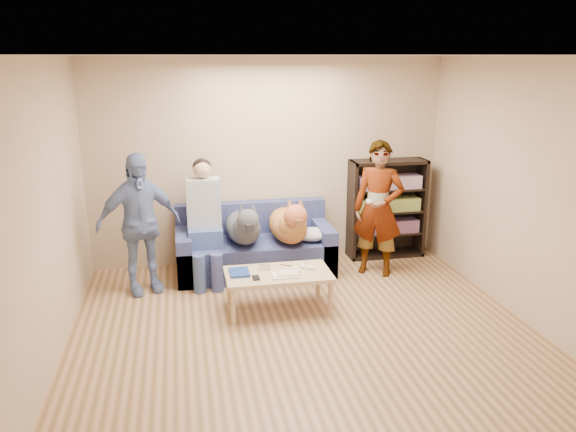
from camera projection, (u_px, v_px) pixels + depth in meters
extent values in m
plane|color=brown|center=(313.00, 351.00, 5.12)|extent=(5.00, 5.00, 0.00)
plane|color=white|center=(318.00, 55.00, 4.40)|extent=(5.00, 5.00, 0.00)
plane|color=tan|center=(268.00, 162.00, 7.12)|extent=(4.50, 0.00, 4.50)
plane|color=tan|center=(455.00, 370.00, 2.40)|extent=(4.50, 0.00, 4.50)
plane|color=tan|center=(33.00, 230.00, 4.34)|extent=(0.00, 5.00, 5.00)
plane|color=tan|center=(552.00, 202.00, 5.18)|extent=(0.00, 5.00, 5.00)
ellipsoid|color=silver|center=(312.00, 234.00, 6.84)|extent=(0.42, 0.36, 0.15)
imported|color=gray|center=(378.00, 209.00, 6.75)|extent=(0.72, 0.64, 1.65)
imported|color=#798CC2|center=(139.00, 224.00, 6.22)|extent=(1.01, 0.67, 1.60)
cube|color=white|center=(368.00, 201.00, 6.49)|extent=(0.06, 0.12, 0.03)
cube|color=navy|center=(239.00, 272.00, 5.82)|extent=(0.20, 0.26, 0.03)
cube|color=silver|center=(285.00, 275.00, 5.76)|extent=(0.26, 0.20, 0.02)
cube|color=beige|center=(287.00, 273.00, 5.79)|extent=(0.22, 0.17, 0.01)
cube|color=#B0B0B4|center=(265.00, 267.00, 5.94)|extent=(0.11, 0.06, 0.05)
cube|color=silver|center=(302.00, 266.00, 5.99)|extent=(0.04, 0.13, 0.03)
cube|color=silver|center=(311.00, 268.00, 5.93)|extent=(0.09, 0.06, 0.03)
cylinder|color=silver|center=(297.00, 271.00, 5.87)|extent=(0.07, 0.07, 0.02)
cylinder|color=white|center=(296.00, 268.00, 5.94)|extent=(0.07, 0.07, 0.02)
cylinder|color=orange|center=(279.00, 278.00, 5.70)|extent=(0.13, 0.06, 0.01)
cylinder|color=black|center=(286.00, 265.00, 6.04)|extent=(0.13, 0.08, 0.01)
cube|color=black|center=(256.00, 278.00, 5.69)|extent=(0.07, 0.12, 0.02)
cube|color=#515B93|center=(255.00, 256.00, 6.95)|extent=(1.90, 0.85, 0.42)
cube|color=#515B93|center=(251.00, 217.00, 7.15)|extent=(1.90, 0.18, 0.40)
cube|color=#515B93|center=(184.00, 254.00, 6.76)|extent=(0.18, 0.85, 0.58)
cube|color=#515B93|center=(322.00, 245.00, 7.08)|extent=(0.18, 0.85, 0.58)
cube|color=#455199|center=(205.00, 236.00, 6.67)|extent=(0.40, 0.38, 0.22)
cylinder|color=#3B4D82|center=(199.00, 275.00, 6.34)|extent=(0.14, 0.14, 0.47)
cylinder|color=#414F90|center=(217.00, 274.00, 6.38)|extent=(0.14, 0.14, 0.47)
cube|color=#A5A6AA|center=(203.00, 202.00, 6.66)|extent=(0.40, 0.24, 0.58)
sphere|color=tan|center=(202.00, 169.00, 6.55)|extent=(0.21, 0.21, 0.21)
ellipsoid|color=black|center=(202.00, 166.00, 6.57)|extent=(0.22, 0.22, 0.19)
ellipsoid|color=#474B50|center=(243.00, 227.00, 6.79)|extent=(0.42, 0.87, 0.36)
sphere|color=#474A50|center=(246.00, 228.00, 6.46)|extent=(0.31, 0.31, 0.31)
sphere|color=#4C5057|center=(248.00, 220.00, 6.26)|extent=(0.25, 0.25, 0.25)
cube|color=black|center=(249.00, 227.00, 6.15)|extent=(0.08, 0.12, 0.07)
cone|color=#484A52|center=(241.00, 209.00, 6.23)|extent=(0.08, 0.08, 0.12)
cone|color=#474851|center=(253.00, 208.00, 6.26)|extent=(0.08, 0.08, 0.12)
cylinder|color=#45484E|center=(239.00, 220.00, 7.20)|extent=(0.05, 0.28, 0.17)
ellipsoid|color=#AE6F35|center=(288.00, 225.00, 6.83)|extent=(0.44, 0.92, 0.38)
sphere|color=#AA7A34|center=(293.00, 225.00, 6.52)|extent=(0.33, 0.33, 0.33)
sphere|color=#BD603A|center=(296.00, 216.00, 6.33)|extent=(0.27, 0.27, 0.27)
cube|color=brown|center=(298.00, 222.00, 6.23)|extent=(0.08, 0.13, 0.08)
cone|color=#BB6739|center=(290.00, 204.00, 6.30)|extent=(0.08, 0.08, 0.13)
cone|color=#B27336|center=(301.00, 203.00, 6.32)|extent=(0.08, 0.08, 0.13)
cylinder|color=#BD6339|center=(282.00, 219.00, 7.21)|extent=(0.05, 0.30, 0.18)
cube|color=tan|center=(278.00, 274.00, 5.86)|extent=(1.10, 0.60, 0.04)
cylinder|color=tan|center=(233.00, 307.00, 5.59)|extent=(0.05, 0.05, 0.38)
cylinder|color=tan|center=(330.00, 299.00, 5.77)|extent=(0.05, 0.05, 0.38)
cylinder|color=#D5C183|center=(229.00, 287.00, 6.06)|extent=(0.05, 0.05, 0.38)
cylinder|color=tan|center=(318.00, 280.00, 6.24)|extent=(0.05, 0.05, 0.38)
cube|color=black|center=(352.00, 211.00, 7.32)|extent=(0.04, 0.34, 1.30)
cube|color=black|center=(420.00, 207.00, 7.50)|extent=(0.04, 0.34, 1.30)
cube|color=black|center=(389.00, 162.00, 7.24)|extent=(1.00, 0.34, 0.04)
cube|color=black|center=(384.00, 254.00, 7.59)|extent=(1.00, 0.34, 0.04)
cube|color=black|center=(382.00, 206.00, 7.56)|extent=(1.00, 0.02, 1.30)
cube|color=black|center=(385.00, 232.00, 7.50)|extent=(0.94, 0.32, 0.03)
cube|color=black|center=(386.00, 211.00, 7.42)|extent=(0.94, 0.32, 0.02)
cube|color=black|center=(388.00, 189.00, 7.34)|extent=(0.94, 0.32, 0.02)
cube|color=#B23333|center=(386.00, 226.00, 7.46)|extent=(0.84, 0.24, 0.17)
cube|color=gold|center=(387.00, 204.00, 7.38)|extent=(0.84, 0.24, 0.17)
cube|color=#994C99|center=(388.00, 182.00, 7.29)|extent=(0.84, 0.24, 0.17)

